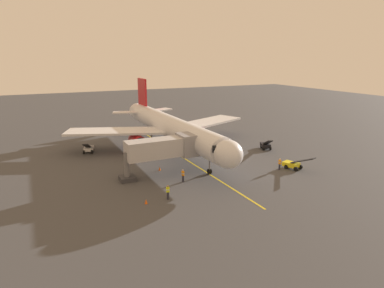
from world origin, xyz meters
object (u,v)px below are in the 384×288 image
(belt_loader_near_nose, at_px, (266,145))
(safety_cone_nose_left, at_px, (160,169))
(ground_crew_marshaller, at_px, (280,164))
(belt_loader_starboard_side, at_px, (89,148))
(ground_crew_wing_walker, at_px, (168,192))
(ground_crew_loader, at_px, (183,175))
(jet_bridge, at_px, (167,148))
(safety_cone_wing_port, at_px, (227,157))
(belt_loader_portside, at_px, (293,164))
(airplane, at_px, (171,127))
(safety_cone_nose_right, at_px, (146,201))

(belt_loader_near_nose, height_order, safety_cone_nose_left, belt_loader_near_nose)
(ground_crew_marshaller, height_order, belt_loader_starboard_side, belt_loader_starboard_side)
(ground_crew_marshaller, height_order, ground_crew_wing_walker, same)
(ground_crew_loader, distance_m, belt_loader_near_nose, 21.50)
(jet_bridge, bearing_deg, safety_cone_wing_port, -167.48)
(belt_loader_portside, distance_m, belt_loader_starboard_side, 33.45)
(jet_bridge, distance_m, safety_cone_wing_port, 12.07)
(ground_crew_wing_walker, height_order, belt_loader_starboard_side, belt_loader_starboard_side)
(ground_crew_wing_walker, bearing_deg, belt_loader_portside, -173.79)
(belt_loader_portside, relative_size, safety_cone_wing_port, 8.57)
(safety_cone_wing_port, bearing_deg, airplane, -55.43)
(safety_cone_nose_right, height_order, safety_cone_wing_port, same)
(belt_loader_portside, bearing_deg, airplane, -54.47)
(ground_crew_wing_walker, xyz_separation_m, safety_cone_nose_right, (2.64, 0.09, -0.61))
(belt_loader_portside, relative_size, belt_loader_starboard_side, 1.00)
(ground_crew_marshaller, xyz_separation_m, ground_crew_loader, (14.56, -1.53, 0.00))
(airplane, xyz_separation_m, belt_loader_near_nose, (-15.39, 6.60, -3.29))
(safety_cone_wing_port, bearing_deg, jet_bridge, 12.52)
(airplane, height_order, jet_bridge, airplane)
(airplane, xyz_separation_m, safety_cone_nose_right, (10.76, 19.42, -3.73))
(ground_crew_marshaller, xyz_separation_m, safety_cone_nose_left, (15.75, -7.14, -0.61))
(belt_loader_starboard_side, relative_size, safety_cone_nose_left, 8.60)
(ground_crew_wing_walker, bearing_deg, belt_loader_near_nose, -151.58)
(airplane, relative_size, safety_cone_nose_left, 73.19)
(safety_cone_nose_left, height_order, safety_cone_wing_port, same)
(ground_crew_wing_walker, bearing_deg, belt_loader_starboard_side, -77.56)
(belt_loader_starboard_side, relative_size, safety_cone_wing_port, 8.60)
(jet_bridge, bearing_deg, ground_crew_wing_walker, 69.64)
(ground_crew_wing_walker, relative_size, safety_cone_wing_port, 3.11)
(safety_cone_nose_right, bearing_deg, belt_loader_starboard_side, -83.78)
(ground_crew_wing_walker, relative_size, belt_loader_portside, 0.36)
(ground_crew_wing_walker, height_order, safety_cone_nose_right, ground_crew_wing_walker)
(ground_crew_marshaller, height_order, safety_cone_nose_right, ground_crew_marshaller)
(safety_cone_nose_left, bearing_deg, safety_cone_wing_port, -177.03)
(jet_bridge, relative_size, ground_crew_loader, 6.68)
(jet_bridge, bearing_deg, belt_loader_portside, 161.72)
(safety_cone_wing_port, bearing_deg, belt_loader_starboard_side, -34.31)
(airplane, height_order, safety_cone_nose_left, airplane)
(belt_loader_starboard_side, bearing_deg, jet_bridge, 117.42)
(belt_loader_near_nose, bearing_deg, ground_crew_loader, 23.22)
(airplane, bearing_deg, safety_cone_nose_left, 59.62)
(airplane, xyz_separation_m, belt_loader_portside, (-12.22, 17.12, -3.29))
(ground_crew_marshaller, bearing_deg, jet_bridge, -18.82)
(belt_loader_portside, height_order, belt_loader_starboard_side, same)
(ground_crew_loader, xyz_separation_m, safety_cone_wing_port, (-10.48, -6.21, -0.61))
(safety_cone_nose_right, bearing_deg, ground_crew_wing_walker, -177.98)
(airplane, height_order, safety_cone_wing_port, airplane)
(ground_crew_marshaller, relative_size, ground_crew_loader, 1.00)
(jet_bridge, bearing_deg, safety_cone_nose_left, -78.59)
(ground_crew_marshaller, relative_size, ground_crew_wing_walker, 1.00)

